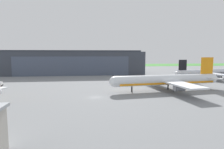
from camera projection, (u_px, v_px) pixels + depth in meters
ground_plane at (95, 97)px, 65.64m from camera, size 440.00×440.00×0.00m
grass_field_strip at (91, 65)px, 252.40m from camera, size 440.00×56.00×0.08m
maintenance_hangar at (74, 63)px, 145.16m from camera, size 104.68×31.91×18.03m
airliner_near_right at (167, 80)px, 77.47m from camera, size 48.64×38.30×13.70m
airliner_far_left at (205, 72)px, 113.93m from camera, size 44.04×39.33×11.89m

